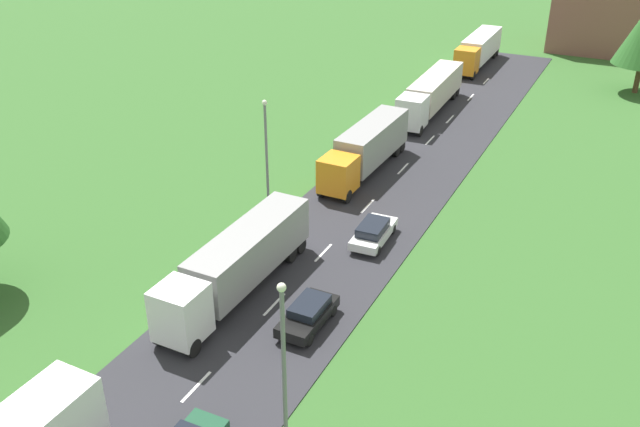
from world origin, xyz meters
name	(u,v)px	position (x,y,z in m)	size (l,w,h in m)	color
road	(183,401)	(0.00, 24.50, 0.03)	(10.00, 140.00, 0.06)	#2B2B30
truck_second	(238,262)	(-2.47, 33.46, 2.12)	(2.62, 13.02, 3.53)	white
truck_third	(367,147)	(-2.55, 52.68, 2.14)	(2.71, 12.32, 3.68)	orange
truck_fourth	(431,93)	(-2.42, 68.62, 2.06)	(2.81, 14.49, 3.42)	white
truck_fifth	(479,49)	(-2.61, 87.17, 2.10)	(2.58, 12.89, 3.52)	orange
car_fourth	(308,314)	(2.63, 32.37, 0.81)	(1.89, 4.31, 1.42)	black
car_fifth	(373,232)	(2.35, 42.35, 0.83)	(2.08, 4.64, 1.47)	white
lamppost_second	(284,373)	(6.29, 23.27, 5.13)	(0.36, 0.36, 9.28)	slate
lamppost_third	(267,153)	(-5.85, 42.71, 4.76)	(0.36, 0.36, 8.56)	slate
distant_building	(601,13)	(9.16, 101.96, 4.65)	(11.33, 9.80, 9.29)	brown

